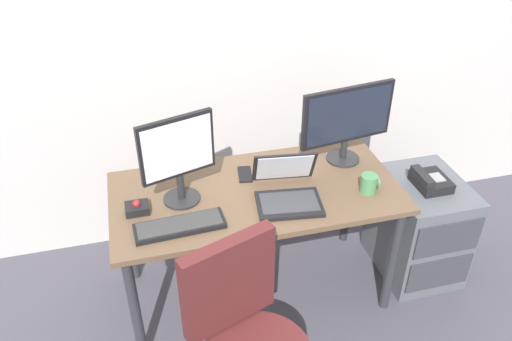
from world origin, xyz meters
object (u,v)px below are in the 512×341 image
keyboard (180,226)px  coffee_mug (369,184)px  desk_phone (430,181)px  cell_phone (245,174)px  file_cabinet (419,227)px  laptop (287,190)px  monitor_side (178,155)px  trackball_mouse (137,208)px  monitor_main (347,119)px

keyboard → coffee_mug: size_ratio=4.35×
desk_phone → cell_phone: bearing=168.4°
file_cabinet → desk_phone: (-0.01, -0.02, 0.34)m
keyboard → laptop: laptop is taller
monitor_side → trackball_mouse: bearing=-169.0°
monitor_side → laptop: monitor_side is taller
monitor_side → laptop: bearing=-13.6°
monitor_main → keyboard: (-0.94, -0.35, -0.24)m
monitor_side → cell_phone: monitor_side is taller
keyboard → cell_phone: size_ratio=2.94×
file_cabinet → desk_phone: bearing=-116.8°
monitor_main → monitor_side: size_ratio=1.16×
desk_phone → coffee_mug: size_ratio=2.09×
keyboard → coffee_mug: 0.95m
file_cabinet → cell_phone: cell_phone is taller
keyboard → trackball_mouse: trackball_mouse is taller
file_cabinet → cell_phone: size_ratio=4.25×
desk_phone → coffee_mug: bearing=-167.2°
monitor_main → coffee_mug: size_ratio=5.44×
desk_phone → monitor_main: 0.57m
laptop → cell_phone: laptop is taller
trackball_mouse → monitor_side: bearing=11.0°
coffee_mug → cell_phone: (-0.56, 0.30, -0.04)m
monitor_side → trackball_mouse: (-0.22, -0.04, -0.23)m
desk_phone → cell_phone: 1.00m
laptop → cell_phone: size_ratio=2.53×
laptop → coffee_mug: 0.41m
coffee_mug → cell_phone: 0.64m
monitor_main → laptop: monitor_main is taller
cell_phone → keyboard: bearing=-130.0°
coffee_mug → desk_phone: bearing=12.8°
desk_phone → trackball_mouse: 1.54m
keyboard → laptop: (0.54, 0.09, 0.04)m
file_cabinet → laptop: bearing=-175.6°
laptop → coffee_mug: bearing=-6.4°
monitor_side → laptop: size_ratio=1.25×
monitor_side → cell_phone: 0.45m
desk_phone → monitor_side: size_ratio=0.44×
desk_phone → monitor_main: (-0.42, 0.21, 0.32)m
monitor_side → keyboard: (-0.04, -0.21, -0.24)m
desk_phone → keyboard: size_ratio=0.48×
monitor_side → cell_phone: (0.35, 0.13, -0.25)m
keyboard → laptop: size_ratio=1.16×
keyboard → desk_phone: bearing=5.8°
monitor_main → trackball_mouse: (-1.12, -0.18, -0.23)m
laptop → desk_phone: bearing=3.3°
monitor_side → keyboard: 0.32m
laptop → trackball_mouse: 0.72m
trackball_mouse → cell_phone: trackball_mouse is taller
monitor_main → keyboard: bearing=-159.5°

